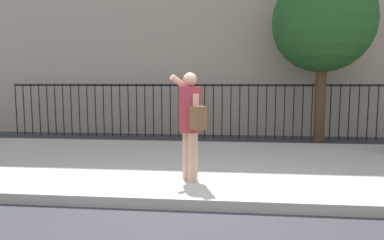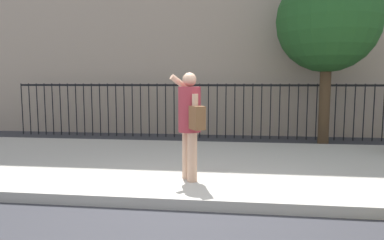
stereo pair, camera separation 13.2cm
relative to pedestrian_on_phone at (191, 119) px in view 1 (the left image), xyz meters
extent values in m
plane|color=#333338|center=(0.01, -0.90, -1.10)|extent=(60.00, 60.00, 0.00)
cube|color=#B2ADA3|center=(0.01, 1.30, -1.03)|extent=(28.00, 4.40, 0.15)
cube|color=black|center=(0.01, 5.00, 0.45)|extent=(12.00, 0.04, 0.06)
cylinder|color=black|center=(-5.99, 5.00, -0.30)|extent=(0.03, 0.03, 1.60)
cylinder|color=black|center=(-5.73, 5.00, -0.30)|extent=(0.03, 0.03, 1.60)
cylinder|color=black|center=(-5.48, 5.00, -0.30)|extent=(0.03, 0.03, 1.60)
cylinder|color=black|center=(-5.22, 5.00, -0.30)|extent=(0.03, 0.03, 1.60)
cylinder|color=black|center=(-4.97, 5.00, -0.30)|extent=(0.03, 0.03, 1.60)
cylinder|color=black|center=(-4.71, 5.00, -0.30)|extent=(0.03, 0.03, 1.60)
cylinder|color=black|center=(-4.46, 5.00, -0.30)|extent=(0.03, 0.03, 1.60)
cylinder|color=black|center=(-4.20, 5.00, -0.30)|extent=(0.03, 0.03, 1.60)
cylinder|color=black|center=(-3.95, 5.00, -0.30)|extent=(0.03, 0.03, 1.60)
cylinder|color=black|center=(-3.69, 5.00, -0.30)|extent=(0.03, 0.03, 1.60)
cylinder|color=black|center=(-3.43, 5.00, -0.30)|extent=(0.03, 0.03, 1.60)
cylinder|color=black|center=(-3.18, 5.00, -0.30)|extent=(0.03, 0.03, 1.60)
cylinder|color=black|center=(-2.92, 5.00, -0.30)|extent=(0.03, 0.03, 1.60)
cylinder|color=black|center=(-2.67, 5.00, -0.30)|extent=(0.03, 0.03, 1.60)
cylinder|color=black|center=(-2.41, 5.00, -0.30)|extent=(0.03, 0.03, 1.60)
cylinder|color=black|center=(-2.16, 5.00, -0.30)|extent=(0.03, 0.03, 1.60)
cylinder|color=black|center=(-1.90, 5.00, -0.30)|extent=(0.03, 0.03, 1.60)
cylinder|color=black|center=(-1.65, 5.00, -0.30)|extent=(0.03, 0.03, 1.60)
cylinder|color=black|center=(-1.39, 5.00, -0.30)|extent=(0.03, 0.03, 1.60)
cylinder|color=black|center=(-1.14, 5.00, -0.30)|extent=(0.03, 0.03, 1.60)
cylinder|color=black|center=(-0.88, 5.00, -0.30)|extent=(0.03, 0.03, 1.60)
cylinder|color=black|center=(-0.63, 5.00, -0.30)|extent=(0.03, 0.03, 1.60)
cylinder|color=black|center=(-0.37, 5.00, -0.30)|extent=(0.03, 0.03, 1.60)
cylinder|color=black|center=(-0.12, 5.00, -0.30)|extent=(0.03, 0.03, 1.60)
cylinder|color=black|center=(0.14, 5.00, -0.30)|extent=(0.03, 0.03, 1.60)
cylinder|color=black|center=(0.39, 5.00, -0.30)|extent=(0.03, 0.03, 1.60)
cylinder|color=black|center=(0.65, 5.00, -0.30)|extent=(0.03, 0.03, 1.60)
cylinder|color=black|center=(0.91, 5.00, -0.30)|extent=(0.03, 0.03, 1.60)
cylinder|color=black|center=(1.16, 5.00, -0.30)|extent=(0.03, 0.03, 1.60)
cylinder|color=black|center=(1.42, 5.00, -0.30)|extent=(0.03, 0.03, 1.60)
cylinder|color=black|center=(1.67, 5.00, -0.30)|extent=(0.03, 0.03, 1.60)
cylinder|color=black|center=(1.93, 5.00, -0.30)|extent=(0.03, 0.03, 1.60)
cylinder|color=black|center=(2.18, 5.00, -0.30)|extent=(0.03, 0.03, 1.60)
cylinder|color=black|center=(2.44, 5.00, -0.30)|extent=(0.03, 0.03, 1.60)
cylinder|color=black|center=(2.69, 5.00, -0.30)|extent=(0.03, 0.03, 1.60)
cylinder|color=black|center=(2.95, 5.00, -0.30)|extent=(0.03, 0.03, 1.60)
cylinder|color=black|center=(3.20, 5.00, -0.30)|extent=(0.03, 0.03, 1.60)
cylinder|color=black|center=(3.46, 5.00, -0.30)|extent=(0.03, 0.03, 1.60)
cylinder|color=black|center=(3.71, 5.00, -0.30)|extent=(0.03, 0.03, 1.60)
cylinder|color=black|center=(3.97, 5.00, -0.30)|extent=(0.03, 0.03, 1.60)
cylinder|color=black|center=(4.22, 5.00, -0.30)|extent=(0.03, 0.03, 1.60)
cylinder|color=black|center=(4.48, 5.00, -0.30)|extent=(0.03, 0.03, 1.60)
cylinder|color=black|center=(4.74, 5.00, -0.30)|extent=(0.03, 0.03, 1.60)
cylinder|color=tan|center=(-0.07, 0.11, -0.58)|extent=(0.15, 0.15, 0.75)
cylinder|color=tan|center=(0.04, -0.06, -0.58)|extent=(0.15, 0.15, 0.75)
cylinder|color=#992D38|center=(-0.01, 0.02, 0.14)|extent=(0.47, 0.47, 0.68)
sphere|color=tan|center=(-0.01, 0.02, 0.58)|extent=(0.21, 0.21, 0.21)
cylinder|color=tan|center=(-0.12, 0.19, 0.48)|extent=(0.46, 0.32, 0.37)
cylinder|color=tan|center=(0.09, -0.15, 0.12)|extent=(0.09, 0.09, 0.52)
cube|color=black|center=(-0.04, 0.18, 0.56)|extent=(0.04, 0.07, 0.15)
cube|color=brown|center=(0.12, -0.20, 0.03)|extent=(0.28, 0.32, 0.34)
cylinder|color=#4C3823|center=(3.01, 4.39, 0.14)|extent=(0.29, 0.29, 2.49)
sphere|color=#235623|center=(3.01, 4.39, 2.11)|extent=(2.63, 2.63, 2.63)
camera|label=1|loc=(0.55, -5.19, 0.55)|focal=32.64mm
camera|label=2|loc=(0.68, -5.18, 0.55)|focal=32.64mm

